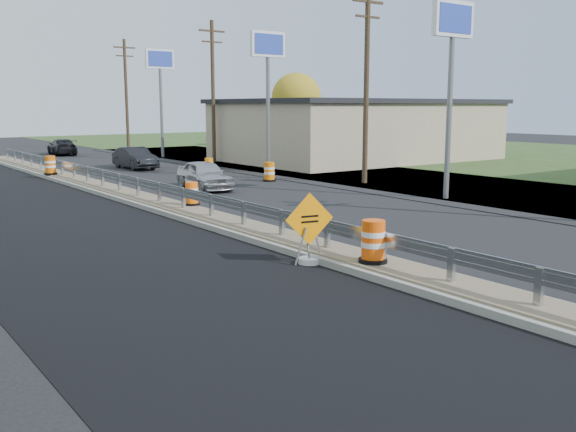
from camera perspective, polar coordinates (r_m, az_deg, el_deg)
ground at (r=18.07m, az=-0.55°, el=-2.39°), size 140.00×140.00×0.00m
grass_verge_far at (r=47.23m, az=22.68°, el=4.40°), size 40.00×120.00×0.03m
milled_overlay at (r=25.35m, az=-22.31°, el=0.41°), size 7.20×120.00×0.01m
median at (r=24.89m, az=-11.34°, el=1.04°), size 1.60×55.00×0.23m
guardrail at (r=25.71m, az=-12.32°, el=2.66°), size 0.10×46.15×0.72m
retail_building_near at (r=46.49m, az=6.20°, el=7.67°), size 18.50×12.50×4.27m
pylon_sign_south at (r=27.21m, az=14.40°, el=15.10°), size 2.20×0.30×7.90m
pylon_sign_mid at (r=36.90m, az=-1.81°, el=13.90°), size 2.20×0.30×7.90m
pylon_sign_north at (r=49.07m, az=-11.31°, el=12.69°), size 2.20×0.30×7.90m
utility_pole_smid at (r=31.97m, az=6.98°, el=11.71°), size 1.90×0.26×9.40m
utility_pole_nmid at (r=44.13m, az=-6.69°, el=11.16°), size 1.90×0.26×9.40m
utility_pole_north at (r=57.65m, az=-14.19°, el=10.58°), size 1.90×0.26×9.40m
tree_far_yellow at (r=60.47m, az=0.74°, el=10.45°), size 4.62×4.62×6.86m
caution_sign at (r=15.57m, az=1.91°, el=-2.69°), size 1.25×0.53×1.75m
barrel_median_near at (r=14.90m, az=7.58°, el=-2.32°), size 0.67×0.67×0.99m
barrel_median_mid at (r=23.62m, az=-8.55°, el=1.93°), size 0.57×0.57×0.84m
barrel_median_far at (r=36.16m, az=-20.37°, el=4.22°), size 0.67×0.67×0.98m
barrel_shoulder_near at (r=32.85m, az=-1.67°, el=3.93°), size 0.67×0.67×0.98m
barrel_shoulder_mid at (r=37.01m, az=-7.04°, el=4.43°), size 0.59×0.59×0.87m
barrel_shoulder_far at (r=46.81m, az=-13.04°, el=5.39°), size 0.63×0.63×0.93m
car_silver at (r=29.82m, az=-7.43°, el=3.64°), size 1.97×4.07×1.34m
car_dark_mid at (r=40.48m, az=-13.44°, el=5.04°), size 1.45×4.05×1.33m
car_dark_far at (r=53.81m, az=-19.44°, el=5.82°), size 2.32×4.53×1.26m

